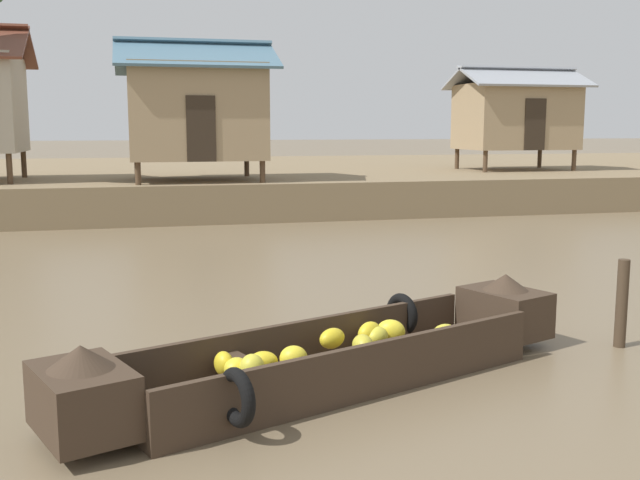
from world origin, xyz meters
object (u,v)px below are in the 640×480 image
stilt_house_right (516,115)px  mooring_post (622,303)px  stilt_house_mid_right (195,110)px  banana_boat (334,356)px

stilt_house_right → mooring_post: size_ratio=4.25×
stilt_house_mid_right → mooring_post: size_ratio=4.19×
banana_boat → mooring_post: bearing=6.8°
banana_boat → stilt_house_right: stilt_house_right is taller
mooring_post → banana_boat: bearing=-173.2°
mooring_post → stilt_house_right: bearing=65.3°
banana_boat → stilt_house_mid_right: size_ratio=1.30×
banana_boat → stilt_house_mid_right: bearing=90.4°
stilt_house_mid_right → mooring_post: (3.84, -14.86, -2.62)m
banana_boat → mooring_post: (3.74, 0.45, 0.23)m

